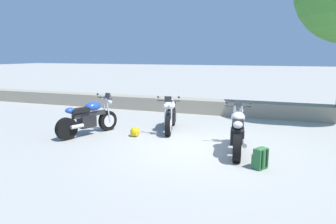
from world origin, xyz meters
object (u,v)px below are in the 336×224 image
(motorcycle_silver_far_right, at_px, (237,132))
(rider_backpack, at_px, (260,157))
(motorcycle_blue_near_left, at_px, (89,119))
(rider_helmet, at_px, (135,132))
(motorcycle_white_centre, at_px, (170,115))

(motorcycle_silver_far_right, height_order, rider_backpack, motorcycle_silver_far_right)
(motorcycle_blue_near_left, relative_size, motorcycle_silver_far_right, 0.96)
(rider_helmet, bearing_deg, motorcycle_silver_far_right, -8.66)
(motorcycle_white_centre, bearing_deg, rider_helmet, -124.23)
(motorcycle_blue_near_left, xyz_separation_m, motorcycle_white_centre, (2.08, 1.33, 0.00))
(rider_backpack, bearing_deg, motorcycle_white_centre, 138.98)
(motorcycle_white_centre, height_order, motorcycle_silver_far_right, same)
(motorcycle_silver_far_right, height_order, rider_helmet, motorcycle_silver_far_right)
(rider_backpack, xyz_separation_m, rider_helmet, (-3.60, 1.46, -0.11))
(rider_backpack, height_order, rider_helmet, rider_backpack)
(motorcycle_white_centre, bearing_deg, motorcycle_blue_near_left, -147.50)
(motorcycle_silver_far_right, distance_m, rider_backpack, 1.21)
(motorcycle_silver_far_right, xyz_separation_m, rider_backpack, (0.61, -1.01, -0.24))
(motorcycle_blue_near_left, height_order, motorcycle_silver_far_right, same)
(rider_backpack, bearing_deg, motorcycle_silver_far_right, 121.32)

